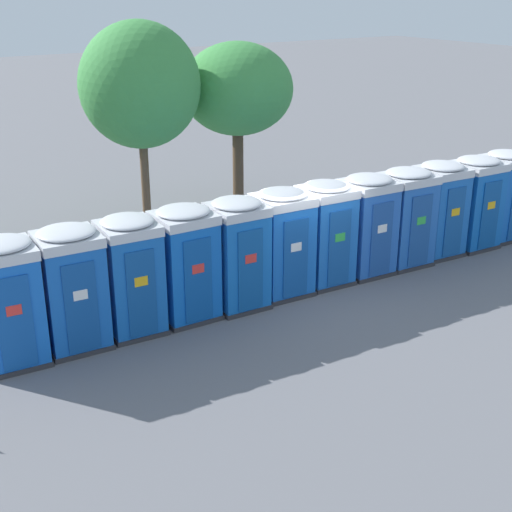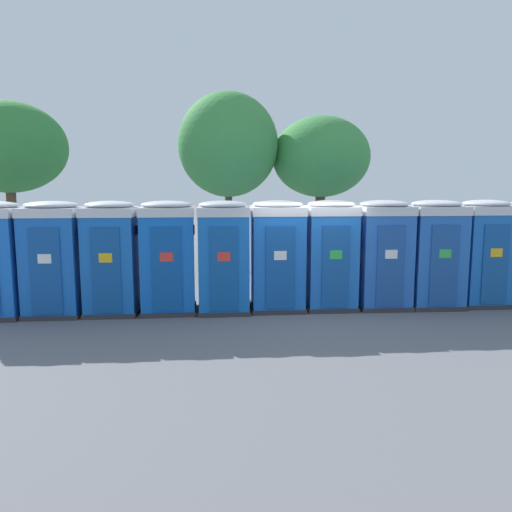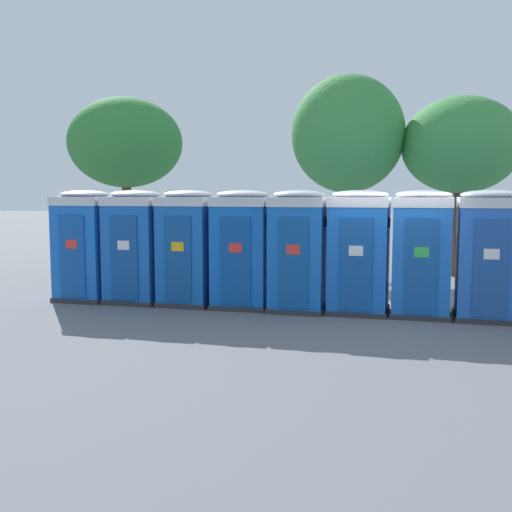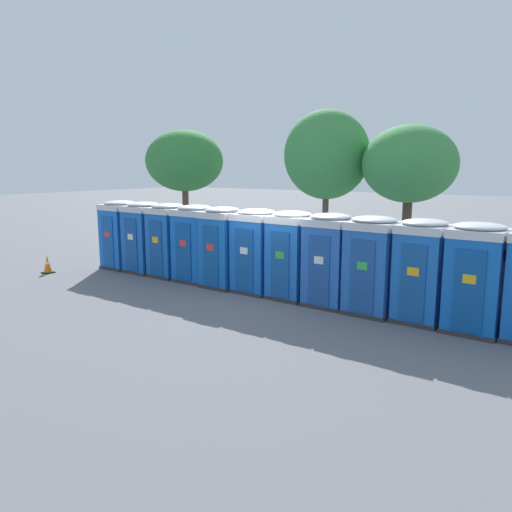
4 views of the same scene
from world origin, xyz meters
The scene contains 16 objects.
ground_plane centered at (0.00, 0.00, 0.00)m, with size 120.00×120.00×0.00m, color slate.
portapotty_0 centered at (-6.89, 0.03, 1.28)m, with size 1.28×1.27×2.54m.
portapotty_1 centered at (-5.63, 0.02, 1.28)m, with size 1.29×1.26×2.54m.
portapotty_2 centered at (-4.38, -0.01, 1.28)m, with size 1.22×1.26×2.54m.
portapotty_3 centered at (-3.13, -0.03, 1.28)m, with size 1.24×1.21×2.54m.
portapotty_4 centered at (-1.88, -0.15, 1.28)m, with size 1.21×1.24×2.54m.
portapotty_5 centered at (-0.63, -0.11, 1.28)m, with size 1.29×1.26×2.54m.
portapotty_6 centered at (0.62, -0.14, 1.28)m, with size 1.23×1.26×2.54m.
portapotty_7 centered at (1.87, -0.21, 1.28)m, with size 1.26×1.25×2.54m.
portapotty_8 centered at (3.12, -0.28, 1.28)m, with size 1.31×1.27×2.54m.
portapotty_9 centered at (4.37, -0.26, 1.28)m, with size 1.23×1.27×2.54m.
portapotty_10 centered at (5.62, -0.37, 1.28)m, with size 1.27×1.24×2.54m.
street_tree_0 centered at (-8.18, 5.04, 4.02)m, with size 3.55×3.55×5.44m.
street_tree_1 centered at (1.94, 6.02, 3.85)m, with size 3.42×3.42×5.28m.
street_tree_2 centered at (-1.34, 5.87, 4.23)m, with size 3.39×3.39×6.00m.
traffic_cone centered at (-8.35, -2.11, 0.31)m, with size 0.36×0.36×0.64m.
Camera 4 is at (7.78, -12.34, 3.76)m, focal length 35.00 mm.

